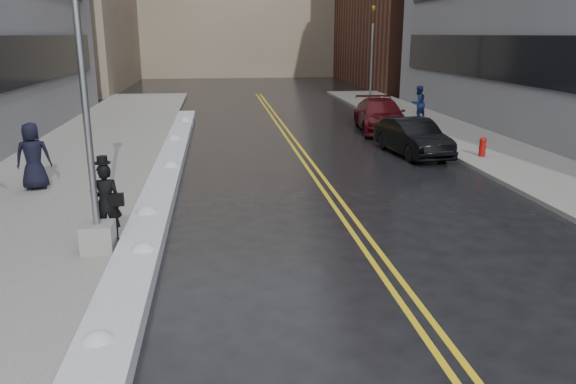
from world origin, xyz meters
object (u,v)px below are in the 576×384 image
object	(u,v)px
pedestrian_c	(33,156)
lamppost	(89,139)
pedestrian_fedora	(106,203)
car_black	(413,137)
fire_hydrant	(483,146)
traffic_signal	(372,54)
car_maroon	(380,115)
pedestrian_east	(418,103)

from	to	relation	value
pedestrian_c	lamppost	bearing A→B (deg)	107.73
pedestrian_fedora	car_black	bearing A→B (deg)	-143.34
fire_hydrant	car_black	xyz separation A→B (m)	(-2.28, 1.21, 0.16)
traffic_signal	car_maroon	bearing A→B (deg)	-101.20
traffic_signal	car_maroon	xyz separation A→B (m)	(-1.41, -7.10, -2.64)
traffic_signal	car_black	world-z (taller)	traffic_signal
lamppost	pedestrian_fedora	size ratio (longest dim) A/B	4.37
fire_hydrant	pedestrian_east	size ratio (longest dim) A/B	0.40
car_black	car_maroon	bearing A→B (deg)	79.39
lamppost	car_black	xyz separation A→B (m)	(10.02, 9.21, -1.83)
traffic_signal	pedestrian_east	size ratio (longest dim) A/B	3.29
fire_hydrant	pedestrian_fedora	distance (m)	14.28
fire_hydrant	pedestrian_c	xyz separation A→B (m)	(-15.09, -2.70, 0.59)
fire_hydrant	car_maroon	world-z (taller)	car_maroon
car_black	pedestrian_fedora	bearing A→B (deg)	-145.94
pedestrian_fedora	car_black	distance (m)	13.14
traffic_signal	pedestrian_c	size ratio (longest dim) A/B	3.05
fire_hydrant	pedestrian_fedora	xyz separation A→B (m)	(-12.20, -7.40, 0.47)
lamppost	car_black	bearing A→B (deg)	42.57
fire_hydrant	traffic_signal	world-z (taller)	traffic_signal
lamppost	pedestrian_east	bearing A→B (deg)	52.52
traffic_signal	car_black	bearing A→B (deg)	-97.91
traffic_signal	pedestrian_c	xyz separation A→B (m)	(-14.59, -16.70, -2.27)
traffic_signal	car_maroon	world-z (taller)	traffic_signal
fire_hydrant	car_black	world-z (taller)	car_black
fire_hydrant	pedestrian_c	distance (m)	15.34
traffic_signal	car_black	distance (m)	13.20
lamppost	pedestrian_east	size ratio (longest dim) A/B	4.18
lamppost	car_maroon	distance (m)	18.25
lamppost	car_black	world-z (taller)	lamppost
pedestrian_c	car_black	distance (m)	13.40
fire_hydrant	traffic_signal	size ratio (longest dim) A/B	0.12
pedestrian_c	car_maroon	size ratio (longest dim) A/B	0.37
traffic_signal	pedestrian_c	distance (m)	22.29
pedestrian_east	traffic_signal	bearing A→B (deg)	-101.34
lamppost	traffic_signal	world-z (taller)	lamppost
traffic_signal	pedestrian_c	world-z (taller)	traffic_signal
lamppost	fire_hydrant	bearing A→B (deg)	33.04
traffic_signal	lamppost	bearing A→B (deg)	-118.21
pedestrian_c	car_maroon	xyz separation A→B (m)	(13.18, 9.60, -0.37)
car_black	traffic_signal	bearing A→B (deg)	75.21
lamppost	pedestrian_fedora	world-z (taller)	lamppost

